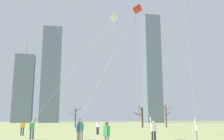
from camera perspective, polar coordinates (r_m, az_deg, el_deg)
The scene contains 14 objects.
kite_flyer_midfield_right_orange at distance 19.53m, azimuth 0.98°, elevation 0.35°, with size 12.44×1.22×20.79m.
kite_flyer_foreground_left_red at distance 21.20m, azimuth -4.00°, elevation -6.13°, with size 7.61×6.75×14.85m.
kite_flyer_far_back_white at distance 23.87m, azimuth -15.21°, elevation -9.31°, with size 8.37×1.34×12.90m.
kite_flyer_midfield_center_teal at distance 20.19m, azimuth 17.44°, elevation -0.56°, with size 5.00×7.43×20.33m.
kite_flyer_foreground_right_pink at distance 21.52m, azimuth -8.84°, elevation -5.14°, with size 4.58×3.88×15.24m.
bystander_watching_nearby at distance 30.02m, azimuth -19.68°, elevation -12.12°, with size 0.50×0.27×1.62m.
bystander_far_off_by_trees at distance 30.14m, azimuth -3.27°, elevation -12.73°, with size 0.37×0.42×1.62m.
bystander_strolling_midfield at distance 14.30m, azimuth -1.26°, elevation -14.45°, with size 0.35×0.45×1.62m.
bare_tree_left_of_center at distance 56.05m, azimuth 6.78°, elevation -10.42°, with size 2.07×2.37×4.61m.
bare_tree_right_of_center at distance 57.16m, azimuth -8.32°, elevation -10.54°, with size 2.82×1.71×4.38m.
bare_tree_rightmost at distance 58.14m, azimuth 12.19°, elevation -9.95°, with size 3.15×2.85×5.55m.
skyline_squat_block at distance 142.76m, azimuth -13.71°, elevation -0.79°, with size 10.36×6.50×53.46m.
skyline_mid_tower_right at distance 143.18m, azimuth 8.98°, elevation 0.46°, with size 8.89×9.51×60.64m.
skyline_slender_spire at distance 145.69m, azimuth -19.48°, elevation -3.88°, with size 10.39×6.07×45.27m.
Camera 1 is at (-4.33, -16.84, 1.72)m, focal length 40.19 mm.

